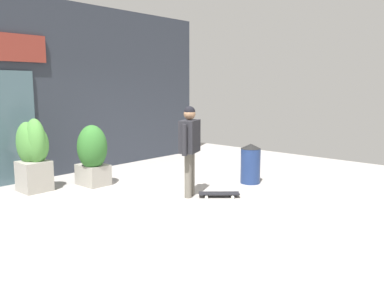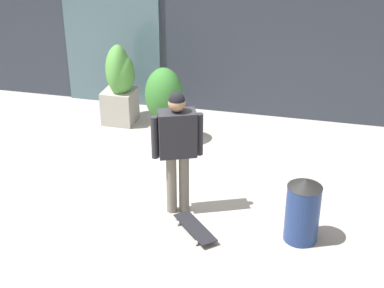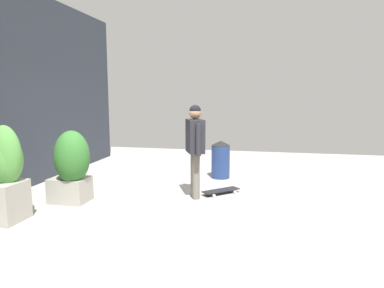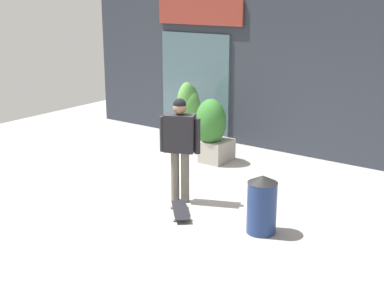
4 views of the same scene
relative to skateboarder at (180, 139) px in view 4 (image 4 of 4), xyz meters
The scene contains 7 objects.
ground_plane 1.27m from the skateboarder, 143.20° to the left, with size 12.00×12.00×0.00m, color #9E9993.
building_facade 3.61m from the skateboarder, 101.28° to the left, with size 8.53×0.31×3.82m.
skateboarder is the anchor object (origin of this frame).
skateboard 1.08m from the skateboarder, 52.28° to the right, with size 0.65×0.68×0.08m.
planter_box_left 2.99m from the skateboarder, 124.29° to the left, with size 0.55×0.68×1.38m.
planter_box_right 2.10m from the skateboarder, 110.71° to the left, with size 0.60×0.70×1.23m.
trash_bin 1.70m from the skateboarder, ahead, with size 0.41×0.41×0.82m.
Camera 4 is at (5.44, -6.74, 3.20)m, focal length 50.55 mm.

